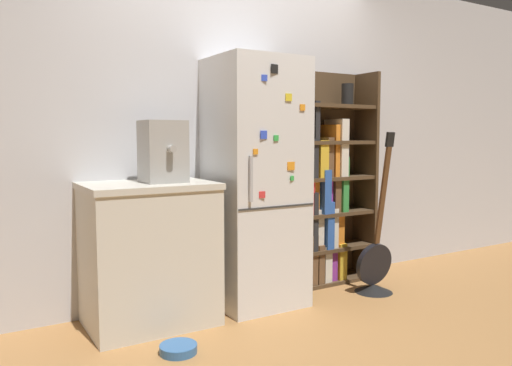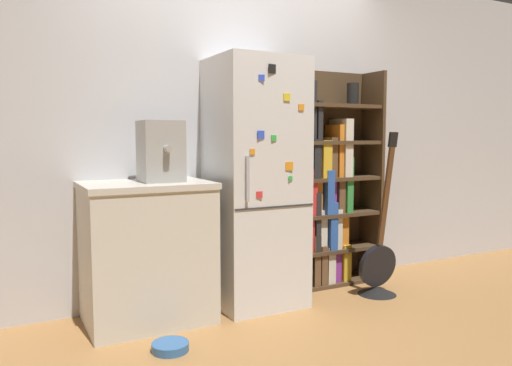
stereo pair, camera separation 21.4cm
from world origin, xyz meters
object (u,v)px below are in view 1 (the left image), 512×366
object	(u,v)px
bookshelf	(318,190)
pet_bowl	(178,348)
refrigerator	(255,183)
guitar	(375,270)
espresso_machine	(163,151)

from	to	relation	value
bookshelf	pet_bowl	bearing A→B (deg)	-155.73
refrigerator	guitar	xyz separation A→B (m)	(0.93, -0.28, -0.71)
refrigerator	espresso_machine	world-z (taller)	refrigerator
espresso_machine	pet_bowl	xyz separation A→B (m)	(-0.12, -0.51, -1.10)
bookshelf	guitar	size ratio (longest dim) A/B	1.40
pet_bowl	guitar	bearing A→B (deg)	8.10
guitar	pet_bowl	bearing A→B (deg)	-171.90
espresso_machine	guitar	size ratio (longest dim) A/B	0.32
bookshelf	espresso_machine	world-z (taller)	bookshelf
bookshelf	pet_bowl	xyz separation A→B (m)	(-1.52, -0.69, -0.76)
refrigerator	pet_bowl	distance (m)	1.30
refrigerator	pet_bowl	xyz separation A→B (m)	(-0.82, -0.53, -0.86)
bookshelf	guitar	distance (m)	0.78
espresso_machine	guitar	xyz separation A→B (m)	(1.64, -0.26, -0.95)
bookshelf	espresso_machine	distance (m)	1.46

